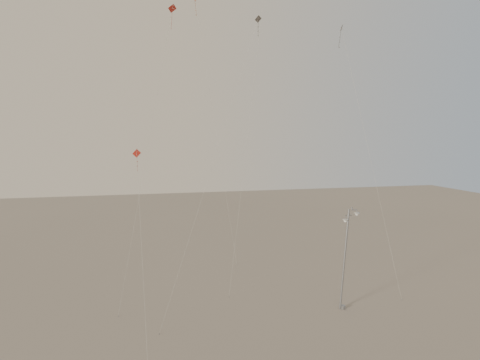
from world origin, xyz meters
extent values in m
plane|color=gray|center=(0.00, 0.00, 0.00)|extent=(160.00, 160.00, 0.00)
cylinder|color=gray|center=(7.11, 3.57, 0.15)|extent=(0.44, 0.44, 0.30)
cylinder|color=gray|center=(7.11, 3.57, 4.58)|extent=(0.76, 0.18, 9.16)
cylinder|color=gray|center=(7.68, 3.57, 9.22)|extent=(0.14, 0.14, 0.18)
cylinder|color=gray|center=(7.93, 3.59, 9.07)|extent=(0.50, 0.10, 0.07)
cylinder|color=gray|center=(8.18, 3.60, 8.92)|extent=(0.06, 0.06, 0.30)
ellipsoid|color=beige|center=(8.18, 3.60, 8.77)|extent=(0.52, 0.52, 0.18)
cylinder|color=gray|center=(7.38, 3.57, 8.62)|extent=(0.60, 0.08, 0.07)
cylinder|color=gray|center=(7.08, 3.58, 8.42)|extent=(0.06, 0.06, 0.40)
ellipsoid|color=beige|center=(7.08, 3.58, 8.22)|extent=(0.52, 0.52, 0.18)
cube|color=maroon|center=(-6.99, 16.82, 29.37)|extent=(0.93, 0.26, 0.90)
cylinder|color=maroon|center=(-7.08, 16.94, 28.09)|extent=(0.18, 0.23, 1.75)
cylinder|color=beige|center=(-9.83, 11.64, 14.71)|extent=(5.69, 10.37, 29.33)
cylinder|color=gray|center=(-12.67, 6.46, 0.05)|extent=(0.06, 0.06, 0.10)
cube|color=black|center=(1.38, 12.22, 27.46)|extent=(0.61, 0.42, 0.69)
cylinder|color=black|center=(1.42, 12.36, 26.48)|extent=(0.08, 0.21, 1.33)
cylinder|color=beige|center=(-3.92, 7.44, 13.75)|extent=(10.62, 9.57, 27.41)
cylinder|color=gray|center=(-9.23, 2.67, 0.05)|extent=(0.06, 0.06, 0.10)
cylinder|color=beige|center=(0.59, 11.59, 19.54)|extent=(6.22, 6.61, 38.98)
cylinder|color=gray|center=(-2.51, 8.29, 0.05)|extent=(0.06, 0.06, 0.10)
cube|color=maroon|center=(-10.72, 6.94, 14.12)|extent=(0.73, 0.34, 0.76)
cylinder|color=maroon|center=(-10.71, 7.09, 13.17)|extent=(0.04, 0.20, 1.21)
cylinder|color=beige|center=(-10.33, 1.83, 7.09)|extent=(0.79, 10.23, 14.08)
cube|color=black|center=(8.53, 8.14, 25.88)|extent=(0.30, 0.77, 0.76)
cylinder|color=black|center=(8.38, 8.13, 24.77)|extent=(0.24, 0.04, 1.53)
cylinder|color=beige|center=(10.99, 6.04, 12.97)|extent=(4.94, 4.21, 25.83)
cylinder|color=gray|center=(13.45, 3.94, 0.05)|extent=(0.06, 0.06, 0.10)
cylinder|color=maroon|center=(-3.58, 24.66, 32.13)|extent=(0.24, 0.19, 1.85)
cylinder|color=beige|center=(-1.73, 20.97, 16.75)|extent=(3.96, 7.21, 33.41)
cylinder|color=gray|center=(0.24, 17.37, 0.05)|extent=(0.06, 0.06, 0.10)
camera|label=1|loc=(-9.20, -25.99, 15.39)|focal=28.00mm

